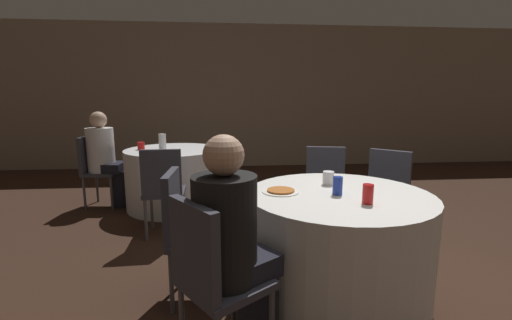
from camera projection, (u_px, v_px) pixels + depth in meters
ground_plane at (362, 292)px, 2.47m from camera, size 16.00×16.00×0.00m
wall_back at (272, 97)px, 6.90m from camera, size 16.00×0.06×2.80m
table_near at (337, 245)px, 2.39m from camera, size 1.26×1.26×0.75m
table_far at (174, 178)px, 4.39m from camera, size 1.21×1.21×0.75m
chair_near_west at (186, 224)px, 2.31m from camera, size 0.42×0.42×0.91m
chair_near_northeast at (385, 190)px, 3.17m from camera, size 0.57×0.57×0.91m
chair_near_southwest at (210, 270)px, 1.69m from camera, size 0.56×0.56×0.91m
chair_near_north at (325, 184)px, 3.38m from camera, size 0.47×0.48×0.91m
chair_far_west at (95, 165)px, 4.37m from camera, size 0.44×0.44×0.91m
chair_far_south at (163, 184)px, 3.37m from camera, size 0.41×0.42×0.91m
person_black_shirt at (236, 248)px, 1.78m from camera, size 0.48×0.45×1.21m
person_white_shirt at (107, 159)px, 4.36m from camera, size 0.50×0.35×1.22m
pizza_plate_near at (281, 191)px, 2.35m from camera, size 0.25×0.25×0.02m
soda_can_red at (368, 194)px, 2.08m from camera, size 0.07×0.07×0.12m
soda_can_blue at (338, 186)px, 2.28m from camera, size 0.07×0.07×0.12m
cup_near at (328, 178)px, 2.55m from camera, size 0.08×0.08×0.10m
bottle_far at (162, 142)px, 4.24m from camera, size 0.09×0.09×0.20m
cup_far at (141, 146)px, 4.29m from camera, size 0.09×0.09×0.09m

